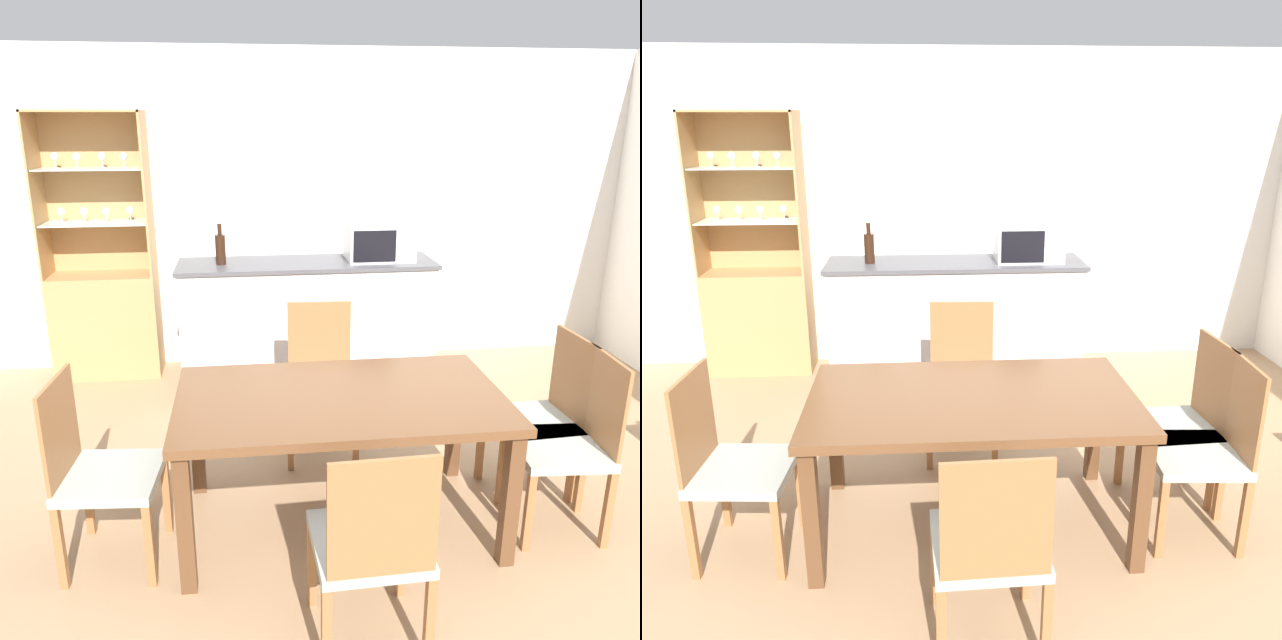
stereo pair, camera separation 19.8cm
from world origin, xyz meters
TOP-DOWN VIEW (x-y plane):
  - ground_plane at (0.00, 0.00)m, footprint 18.00×18.00m
  - wall_back at (0.00, 2.63)m, footprint 6.80×0.06m
  - kitchen_counter at (-0.23, 1.95)m, footprint 1.90×0.53m
  - display_cabinet at (-1.81, 2.43)m, footprint 0.83×0.37m
  - dining_table at (-0.25, 0.18)m, footprint 1.59×0.91m
  - dining_chair_head_far at (-0.25, 0.97)m, footprint 0.46×0.46m
  - dining_chair_head_near at (-0.25, -0.61)m, footprint 0.44×0.44m
  - dining_chair_side_right_near at (0.88, 0.04)m, footprint 0.46×0.46m
  - dining_chair_side_left_near at (-1.38, 0.05)m, footprint 0.46×0.46m
  - dining_chair_side_right_far at (0.88, 0.32)m, footprint 0.45×0.45m
  - microwave at (0.31, 1.97)m, footprint 0.49×0.36m
  - wine_bottle at (-0.86, 1.94)m, footprint 0.07×0.07m

SIDE VIEW (x-z plane):
  - ground_plane at x=0.00m, z-range 0.00..0.00m
  - dining_chair_head_far at x=-0.25m, z-range 0.00..0.93m
  - dining_chair_head_near at x=-0.25m, z-range 0.00..0.93m
  - dining_chair_side_right_near at x=0.88m, z-range 0.00..0.93m
  - dining_chair_side_left_near at x=-1.38m, z-range 0.00..0.93m
  - dining_chair_side_right_far at x=0.88m, z-range 0.00..0.93m
  - kitchen_counter at x=-0.23m, z-range 0.00..1.00m
  - display_cabinet at x=-1.81m, z-range -0.45..1.63m
  - dining_table at x=-0.25m, z-range 0.28..1.01m
  - wine_bottle at x=-0.86m, z-range 0.97..1.27m
  - microwave at x=0.31m, z-range 1.00..1.27m
  - wall_back at x=0.00m, z-range 0.00..2.55m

